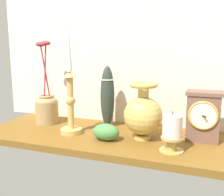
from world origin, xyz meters
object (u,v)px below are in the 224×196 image
Objects in this scene: candlestick_tall_left at (70,96)px; brass_vase_bulbous at (143,114)px; brass_vase_jar at (47,106)px; pillar_candle_front at (172,132)px; tall_ceramic_vase at (107,96)px; mantel_clock at (203,116)px.

brass_vase_bulbous is at bearing 6.70° from candlestick_tall_left.
brass_vase_jar is (-16.18, 8.43, -6.96)cm from candlestick_tall_left.
brass_vase_jar is (-43.07, 5.28, -1.61)cm from brass_vase_bulbous.
tall_ceramic_vase is at bearing 147.82° from pillar_candle_front.
tall_ceramic_vase is (26.12, 4.04, 5.09)cm from brass_vase_jar.
tall_ceramic_vase is at bearing 151.19° from brass_vase_bulbous.
brass_vase_bulbous is at bearing -6.98° from brass_vase_jar.
candlestick_tall_left reaches higher than mantel_clock.
brass_vase_jar is 2.72× the size of pillar_candle_front.
brass_vase_jar is at bearing 152.47° from candlestick_tall_left.
mantel_clock is 20.49cm from brass_vase_bulbous.
mantel_clock is 0.50× the size of brass_vase_jar.
brass_vase_bulbous is 14.34cm from pillar_candle_front.
tall_ceramic_vase reaches higher than mantel_clock.
candlestick_tall_left is at bearing -170.24° from mantel_clock.
mantel_clock is at bearing 13.81° from brass_vase_bulbous.
candlestick_tall_left is 27.60cm from brass_vase_bulbous.
brass_vase_bulbous is 19.65cm from tall_ceramic_vase.
candlestick_tall_left is 19.53cm from brass_vase_jar.
tall_ceramic_vase is (-16.95, 9.32, 3.48)cm from brass_vase_bulbous.
brass_vase_bulbous is 43.42cm from brass_vase_jar.
brass_vase_bulbous is 0.82× the size of tall_ceramic_vase.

